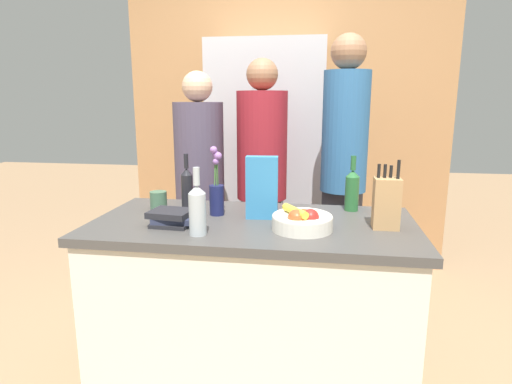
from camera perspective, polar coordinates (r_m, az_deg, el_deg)
The scene contains 15 objects.
kitchen_island at distance 2.17m, azimuth -0.39°, elevation -15.13°, with size 1.50×0.75×0.88m.
back_wall_wood at distance 3.73m, azimuth 4.10°, elevation 10.10°, with size 2.70×0.12×2.60m.
refrigerator at distance 3.42m, azimuth 1.61°, elevation 3.76°, with size 0.87×0.62×1.87m.
fruit_bowl at distance 1.87m, azimuth 6.18°, elevation -3.79°, with size 0.26×0.26×0.10m.
knife_block at distance 1.96m, azimuth 16.99°, elevation -1.37°, with size 0.11×0.10×0.31m.
flower_vase at distance 2.10m, azimuth -5.28°, elevation 0.06°, with size 0.07×0.07×0.34m.
cereal_box at distance 2.02m, azimuth 0.79°, elevation 0.58°, with size 0.15×0.07×0.30m.
coffee_mug at distance 2.25m, azimuth -12.87°, elevation -1.15°, with size 0.08×0.12×0.10m.
book_stack at distance 1.97m, azimuth -11.16°, elevation -3.39°, with size 0.20×0.17×0.07m.
bottle_oil at distance 2.24m, azimuth -9.19°, elevation 0.64°, with size 0.06×0.06×0.29m.
bottle_vinegar at distance 1.80m, azimuth -7.83°, elevation -2.21°, with size 0.07×0.07×0.29m.
bottle_wine at distance 2.23m, azimuth 12.69°, elevation 0.37°, with size 0.07×0.07×0.28m.
person_at_sink at distance 2.77m, azimuth -7.48°, elevation 1.11°, with size 0.31×0.31×1.61m.
person_in_blue at distance 2.75m, azimuth 0.79°, elevation 2.12°, with size 0.32×0.32×1.69m.
person_in_red_tee at distance 2.72m, azimuth 11.63°, elevation 3.83°, with size 0.28×0.28×1.82m.
Camera 1 is at (0.31, -1.90, 1.44)m, focal length 30.00 mm.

